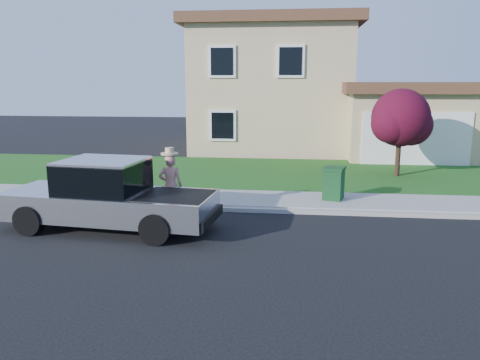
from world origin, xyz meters
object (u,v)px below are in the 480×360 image
pickup_truck (108,197)px  ornamental_tree (401,121)px  trash_bin (334,183)px  woman (171,185)px

pickup_truck → ornamental_tree: size_ratio=1.67×
ornamental_tree → trash_bin: ornamental_tree is taller
woman → ornamental_tree: (7.33, 6.26, 1.31)m
pickup_truck → ornamental_tree: (8.60, 7.47, 1.39)m
ornamental_tree → trash_bin: size_ratio=3.38×
ornamental_tree → trash_bin: bearing=-123.2°
pickup_truck → woman: woman is taller
pickup_truck → trash_bin: pickup_truck is taller
woman → trash_bin: size_ratio=1.96×
pickup_truck → trash_bin: (5.79, 3.18, -0.18)m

